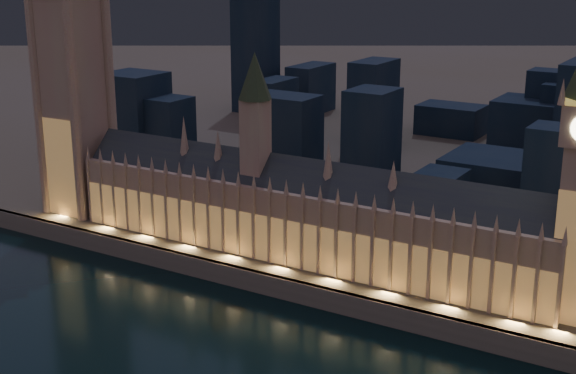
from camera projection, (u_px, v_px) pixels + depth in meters
The scene contains 6 objects.
ground_plane at pixel (189, 335), 265.67m from camera, with size 2000.00×2000.00×0.00m, color black.
north_bank at pixel (564, 93), 690.24m from camera, with size 2000.00×960.00×8.00m, color #4C482F.
embankment_wall at pixel (257, 282), 298.10m from camera, with size 2000.00×2.50×8.00m, color #575544.
palace_of_westminster at pixel (298, 212), 306.15m from camera, with size 202.00×21.73×78.00m.
victoria_tower at pixel (72, 71), 350.95m from camera, with size 31.68×31.68×127.94m.
city_backdrop at pixel (515, 123), 440.61m from camera, with size 454.02×215.63×88.91m.
Camera 1 is at (153.47, -188.48, 122.43)m, focal length 50.00 mm.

